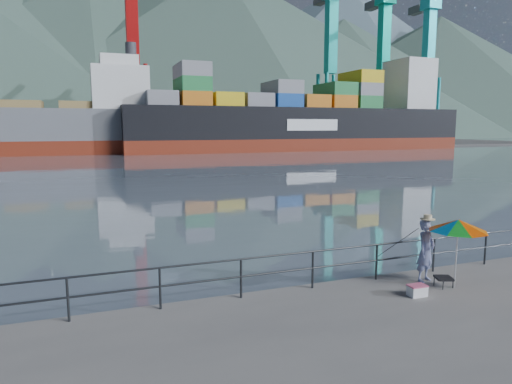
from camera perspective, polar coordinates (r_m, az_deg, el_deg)
harbor_water at (r=138.81m, az=-18.75°, el=6.03°), size 500.00×280.00×0.00m
far_dock at (r=102.78m, az=-12.44°, el=5.66°), size 200.00×40.00×0.40m
guardrail at (r=11.90m, az=2.76°, el=-10.12°), size 22.00×0.06×1.03m
mountains at (r=222.91m, az=-9.47°, el=16.19°), size 600.00×332.80×80.00m
port_cranes at (r=99.92m, az=0.46°, el=14.97°), size 116.00×28.00×38.40m
container_stacks at (r=109.63m, az=0.09°, el=7.48°), size 58.00×8.40×7.80m
fisherman at (r=13.51m, az=20.47°, el=-6.88°), size 0.73×0.60×1.73m
beach_umbrella at (r=13.07m, az=23.95°, el=-3.85°), size 1.92×1.92×1.85m
folding_stool at (r=13.40m, az=22.39°, el=-10.32°), size 0.54×0.54×0.28m
cooler_bag at (r=12.50m, az=19.50°, el=-11.59°), size 0.45×0.31×0.26m
fishing_rod at (r=14.12m, az=16.98°, el=-9.72°), size 0.08×1.86×1.31m
bulk_carrier at (r=80.99m, az=-25.95°, el=7.35°), size 47.67×8.25×14.50m
container_ship at (r=88.36m, az=6.42°, el=9.17°), size 65.24×10.87×18.10m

